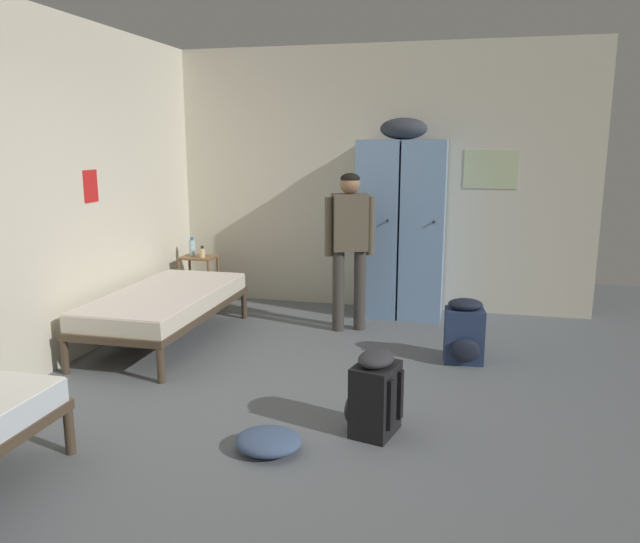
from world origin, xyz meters
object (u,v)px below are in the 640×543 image
object	(u,v)px
shelf_unit	(199,276)
water_bottle	(192,248)
locker_bank	(401,225)
person_traveler	(350,237)
backpack_navy	(464,332)
bed_left_rear	(165,303)
lotion_bottle	(202,252)
clothes_pile_denim	(268,441)
backpack_black	(374,394)

from	to	relation	value
shelf_unit	water_bottle	world-z (taller)	water_bottle
locker_bank	person_traveler	distance (m)	0.79
person_traveler	backpack_navy	xyz separation A→B (m)	(1.12, -0.68, -0.67)
locker_bank	shelf_unit	xyz separation A→B (m)	(-2.24, -0.16, -0.62)
bed_left_rear	lotion_bottle	world-z (taller)	lotion_bottle
shelf_unit	clothes_pile_denim	world-z (taller)	shelf_unit
shelf_unit	backpack_black	world-z (taller)	shelf_unit
locker_bank	shelf_unit	size ratio (longest dim) A/B	3.63
locker_bank	backpack_navy	distance (m)	1.67
water_bottle	backpack_navy	bearing A→B (deg)	-21.83
shelf_unit	water_bottle	bearing A→B (deg)	165.96
locker_bank	clothes_pile_denim	bearing A→B (deg)	-97.68
backpack_navy	backpack_black	world-z (taller)	same
bed_left_rear	clothes_pile_denim	world-z (taller)	bed_left_rear
water_bottle	lotion_bottle	distance (m)	0.17
shelf_unit	water_bottle	distance (m)	0.33
bed_left_rear	lotion_bottle	distance (m)	1.28
lotion_bottle	backpack_black	size ratio (longest dim) A/B	0.24
lotion_bottle	clothes_pile_denim	xyz separation A→B (m)	(1.74, -3.00, -0.56)
shelf_unit	backpack_navy	size ratio (longest dim) A/B	1.04
water_bottle	clothes_pile_denim	xyz separation A→B (m)	(1.89, -3.06, -0.60)
lotion_bottle	bed_left_rear	bearing A→B (deg)	-81.79
lotion_bottle	backpack_navy	xyz separation A→B (m)	(2.87, -1.15, -0.37)
bed_left_rear	water_bottle	xyz separation A→B (m)	(-0.33, 1.31, 0.28)
shelf_unit	bed_left_rear	world-z (taller)	shelf_unit
lotion_bottle	shelf_unit	bearing A→B (deg)	150.26
backpack_black	person_traveler	bearing A→B (deg)	104.91
shelf_unit	backpack_black	xyz separation A→B (m)	(2.39, -2.65, -0.09)
locker_bank	lotion_bottle	xyz separation A→B (m)	(-2.17, -0.20, -0.34)
bed_left_rear	locker_bank	bearing A→B (deg)	35.94
clothes_pile_denim	bed_left_rear	bearing A→B (deg)	131.70
lotion_bottle	backpack_navy	distance (m)	3.11
shelf_unit	backpack_black	distance (m)	3.57
locker_bank	backpack_navy	world-z (taller)	locker_bank
person_traveler	bed_left_rear	bearing A→B (deg)	-153.59
lotion_bottle	person_traveler	bearing A→B (deg)	-14.97
locker_bank	backpack_black	world-z (taller)	locker_bank
person_traveler	water_bottle	bearing A→B (deg)	164.47
backpack_navy	lotion_bottle	bearing A→B (deg)	158.17
bed_left_rear	backpack_navy	bearing A→B (deg)	2.13
bed_left_rear	backpack_navy	xyz separation A→B (m)	(2.69, 0.10, -0.12)
shelf_unit	water_bottle	xyz separation A→B (m)	(-0.08, 0.02, 0.32)
backpack_navy	clothes_pile_denim	size ratio (longest dim) A/B	1.35
lotion_bottle	clothes_pile_denim	bearing A→B (deg)	-59.86
backpack_black	clothes_pile_denim	distance (m)	0.73
water_bottle	backpack_black	distance (m)	3.66
shelf_unit	clothes_pile_denim	bearing A→B (deg)	-59.21
shelf_unit	locker_bank	bearing A→B (deg)	4.02
clothes_pile_denim	person_traveler	bearing A→B (deg)	89.81
lotion_bottle	locker_bank	bearing A→B (deg)	5.19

